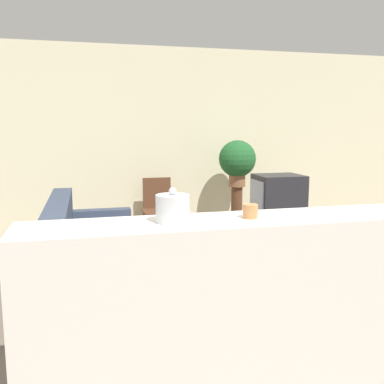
# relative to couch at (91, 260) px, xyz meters

# --- Properties ---
(ground_plane) EXTENTS (14.00, 14.00, 0.00)m
(ground_plane) POSITION_rel_couch_xyz_m (0.76, -1.25, -0.30)
(ground_plane) COLOR #756656
(wall_back) EXTENTS (9.00, 0.06, 2.70)m
(wall_back) POSITION_rel_couch_xyz_m (0.76, 2.18, 1.05)
(wall_back) COLOR beige
(wall_back) RESTS_ON ground_plane
(couch) EXTENTS (0.86, 1.99, 0.87)m
(couch) POSITION_rel_couch_xyz_m (0.00, 0.00, 0.00)
(couch) COLOR #384256
(couch) RESTS_ON ground_plane
(tv_stand) EXTENTS (0.76, 0.48, 0.49)m
(tv_stand) POSITION_rel_couch_xyz_m (2.18, 0.51, -0.06)
(tv_stand) COLOR brown
(tv_stand) RESTS_ON ground_plane
(television) EXTENTS (0.54, 0.46, 0.52)m
(television) POSITION_rel_couch_xyz_m (2.17, 0.51, 0.45)
(television) COLOR #232328
(television) RESTS_ON tv_stand
(wooden_chair) EXTENTS (0.44, 0.44, 0.85)m
(wooden_chair) POSITION_rel_couch_xyz_m (0.95, 1.76, 0.16)
(wooden_chair) COLOR brown
(wooden_chair) RESTS_ON ground_plane
(plant_stand) EXTENTS (0.16, 0.16, 0.72)m
(plant_stand) POSITION_rel_couch_xyz_m (2.08, 1.66, 0.06)
(plant_stand) COLOR brown
(plant_stand) RESTS_ON ground_plane
(potted_plant) EXTENTS (0.53, 0.53, 0.66)m
(potted_plant) POSITION_rel_couch_xyz_m (2.08, 1.66, 0.79)
(potted_plant) COLOR #8E5B3D
(potted_plant) RESTS_ON plant_stand
(foreground_counter) EXTENTS (2.33, 0.44, 1.05)m
(foreground_counter) POSITION_rel_couch_xyz_m (0.76, -1.87, 0.22)
(foreground_counter) COLOR white
(foreground_counter) RESTS_ON ground_plane
(decorative_bowl) EXTENTS (0.18, 0.18, 0.19)m
(decorative_bowl) POSITION_rel_couch_xyz_m (0.43, -1.87, 0.82)
(decorative_bowl) COLOR silver
(decorative_bowl) RESTS_ON foreground_counter
(candle_jar) EXTENTS (0.08, 0.08, 0.08)m
(candle_jar) POSITION_rel_couch_xyz_m (0.87, -1.87, 0.79)
(candle_jar) COLOR #C6844C
(candle_jar) RESTS_ON foreground_counter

